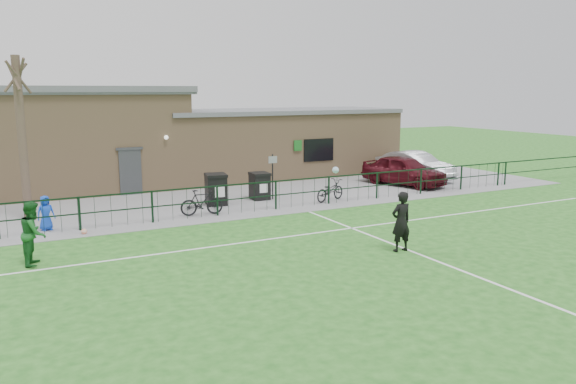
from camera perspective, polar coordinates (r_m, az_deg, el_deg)
name	(u,v)px	position (r m, az deg, el deg)	size (l,w,h in m)	color
ground	(372,268)	(15.59, 8.56, -7.66)	(90.00, 90.00, 0.00)	#215E1B
paving_strip	(207,190)	(27.35, -8.21, 0.18)	(34.00, 13.00, 0.02)	gray
pitch_line_touch	(255,213)	(22.14, -3.33, -2.14)	(28.00, 0.10, 0.01)	white
pitch_line_mid	(302,235)	(18.83, 1.40, -4.37)	(28.00, 0.10, 0.01)	white
pitch_line_perp	(429,258)	(16.79, 14.14, -6.52)	(0.10, 16.00, 0.01)	white
perimeter_fence	(253,197)	(22.20, -3.56, -0.54)	(28.00, 0.10, 1.20)	black
bare_tree	(22,140)	(22.54, -25.40, 4.81)	(0.30, 0.30, 6.00)	#4A382D
wheelie_bin_left	(216,190)	(23.72, -7.33, 0.18)	(0.81, 0.92, 1.23)	black
wheelie_bin_right	(260,187)	(24.73, -2.90, 0.52)	(0.73, 0.83, 1.10)	black
sign_post	(273,177)	(24.64, -1.58, 1.55)	(0.06, 0.06, 2.00)	black
car_maroon	(404,170)	(28.97, 11.68, 2.17)	(1.78, 4.42, 1.51)	#460C14
car_silver	(415,166)	(30.93, 12.76, 2.63)	(1.58, 4.53, 1.49)	#ADAFB5
bicycle_d	(202,202)	(21.83, -8.76, -1.05)	(0.47, 1.66, 1.00)	black
bicycle_e	(330,190)	(24.42, 4.28, 0.17)	(0.61, 1.75, 0.92)	black
spectator_child	(46,213)	(20.96, -23.40, -1.97)	(0.59, 0.38, 1.21)	blue
goalkeeper_kick	(400,220)	(17.11, 11.28, -2.86)	(1.10, 2.99, 2.28)	black
outfield_player	(34,233)	(17.04, -24.43, -3.81)	(0.87, 0.68, 1.78)	#1A5B23
ball_ground	(84,232)	(20.06, -20.00, -3.80)	(0.20, 0.20, 0.20)	white
clubhouse	(170,140)	(29.64, -11.86, 5.17)	(24.25, 5.40, 4.96)	tan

